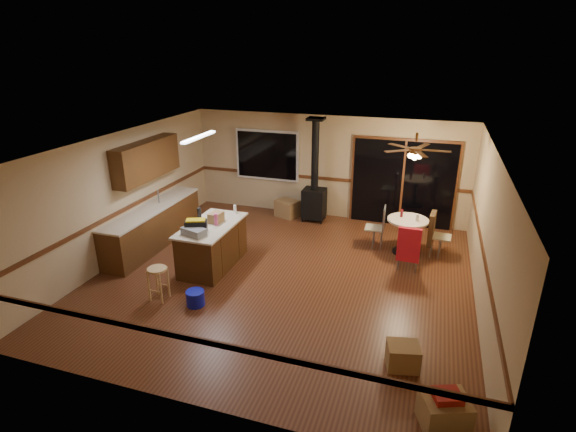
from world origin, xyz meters
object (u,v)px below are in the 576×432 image
at_px(toolbox_black, 196,226).
at_px(box_corner_a, 444,412).
at_px(toolbox_grey, 194,232).
at_px(blue_bucket, 195,298).
at_px(chair_left, 380,223).
at_px(dining_table, 407,230).
at_px(chair_near, 409,244).
at_px(chair_right, 433,229).
at_px(box_under_window, 287,208).
at_px(bar_stool, 159,284).
at_px(wood_stove, 314,193).
at_px(kitchen_island, 212,245).
at_px(box_corner_b, 403,356).

relative_size(toolbox_black, box_corner_a, 0.76).
distance_m(toolbox_grey, blue_bucket, 1.28).
bearing_deg(chair_left, toolbox_black, -143.71).
xyz_separation_m(toolbox_black, chair_left, (3.17, 2.33, -0.42)).
xyz_separation_m(dining_table, box_corner_a, (0.79, -4.69, -0.33)).
xyz_separation_m(chair_near, chair_right, (0.42, 0.95, 0.00)).
height_order(toolbox_grey, toolbox_black, toolbox_black).
xyz_separation_m(blue_bucket, box_under_window, (0.19, 4.53, 0.08)).
relative_size(dining_table, box_under_window, 1.58).
xyz_separation_m(toolbox_grey, box_under_window, (0.63, 3.67, -0.75)).
distance_m(bar_stool, box_under_window, 4.64).
bearing_deg(wood_stove, toolbox_grey, -110.66).
bearing_deg(dining_table, chair_left, 170.07).
bearing_deg(box_under_window, kitchen_island, -100.39).
height_order(dining_table, chair_near, chair_near).
bearing_deg(toolbox_grey, chair_near, 21.36).
bearing_deg(box_corner_b, dining_table, 93.73).
bearing_deg(blue_bucket, dining_table, 44.61).
relative_size(kitchen_island, chair_near, 2.40).
height_order(box_under_window, box_corner_a, box_under_window).
xyz_separation_m(chair_left, chair_near, (0.69, -0.99, 0.01)).
height_order(dining_table, chair_left, chair_left).
distance_m(box_under_window, box_corner_a, 7.13).
xyz_separation_m(dining_table, box_corner_b, (0.25, -3.76, -0.35)).
distance_m(bar_stool, dining_table, 5.16).
relative_size(kitchen_island, toolbox_black, 4.14).
height_order(wood_stove, toolbox_grey, wood_stove).
relative_size(dining_table, chair_left, 1.67).
height_order(toolbox_black, chair_right, toolbox_black).
bearing_deg(wood_stove, box_corner_a, -61.88).
xyz_separation_m(toolbox_grey, box_corner_b, (3.98, -1.38, -0.79)).
height_order(toolbox_grey, bar_stool, toolbox_grey).
bearing_deg(toolbox_grey, dining_table, 32.51).
distance_m(toolbox_grey, box_corner_a, 5.14).
bearing_deg(chair_right, toolbox_grey, -150.08).
xyz_separation_m(toolbox_grey, dining_table, (3.74, 2.38, -0.44)).
bearing_deg(kitchen_island, box_corner_b, -26.46).
bearing_deg(toolbox_black, box_under_window, 79.29).
bearing_deg(chair_right, blue_bucket, -138.97).
bearing_deg(chair_left, kitchen_island, -148.05).
bearing_deg(toolbox_grey, box_under_window, 80.22).
bearing_deg(box_corner_a, wood_stove, 118.12).
xyz_separation_m(wood_stove, box_corner_b, (2.62, -5.00, -0.55)).
bearing_deg(kitchen_island, chair_right, 24.20).
xyz_separation_m(kitchen_island, chair_near, (3.77, 0.93, 0.14)).
relative_size(toolbox_grey, dining_table, 0.53).
distance_m(wood_stove, toolbox_grey, 3.87).
relative_size(wood_stove, toolbox_black, 6.22).
bearing_deg(chair_left, box_under_window, 154.80).
bearing_deg(bar_stool, toolbox_grey, 73.92).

